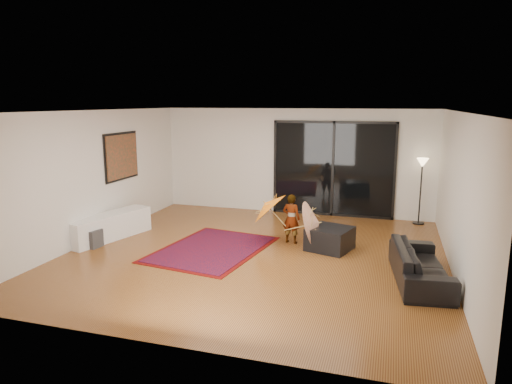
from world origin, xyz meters
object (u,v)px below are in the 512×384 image
at_px(sofa, 420,264).
at_px(child, 291,219).
at_px(ottoman, 330,239).
at_px(media_console, 110,226).

height_order(sofa, child, child).
xyz_separation_m(ottoman, child, (-0.83, 0.21, 0.29)).
bearing_deg(media_console, ottoman, 22.67).
bearing_deg(ottoman, child, 165.78).
xyz_separation_m(media_console, child, (3.75, 0.83, 0.24)).
bearing_deg(media_console, sofa, 9.50).
bearing_deg(child, sofa, 157.37).
relative_size(media_console, sofa, 0.99).
relative_size(sofa, ottoman, 2.54).
xyz_separation_m(sofa, ottoman, (-1.62, 1.21, -0.07)).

